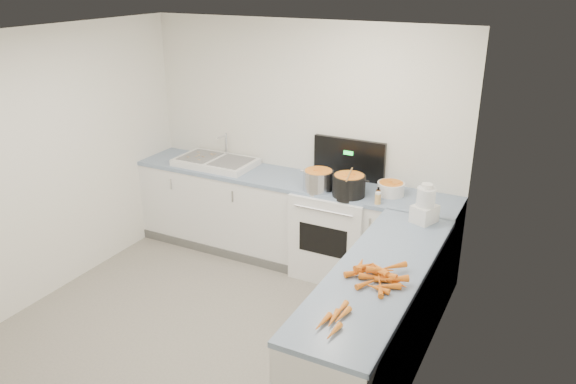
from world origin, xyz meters
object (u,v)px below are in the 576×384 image
at_px(black_pot, 349,186).
at_px(mixing_bowl, 391,189).
at_px(steel_pot, 318,181).
at_px(food_processor, 425,206).
at_px(extract_bottle, 378,195).
at_px(spice_jar, 378,199).
at_px(sink, 216,162).
at_px(stove, 336,230).

distance_m(black_pot, mixing_bowl, 0.41).
height_order(steel_pot, food_processor, food_processor).
bearing_deg(steel_pot, extract_bottle, 0.36).
xyz_separation_m(black_pot, food_processor, (0.79, -0.27, 0.06)).
relative_size(mixing_bowl, spice_jar, 2.67).
bearing_deg(sink, extract_bottle, -4.80).
bearing_deg(steel_pot, mixing_bowl, 16.79).
bearing_deg(spice_jar, sink, 172.92).
bearing_deg(mixing_bowl, sink, -178.93).
relative_size(sink, extract_bottle, 8.16).
bearing_deg(food_processor, sink, 169.76).
distance_m(steel_pot, spice_jar, 0.64).
bearing_deg(sink, black_pot, -5.92).
height_order(mixing_bowl, spice_jar, mixing_bowl).
distance_m(sink, food_processor, 2.46).
xyz_separation_m(steel_pot, food_processor, (1.11, -0.27, 0.06)).
relative_size(stove, steel_pot, 4.58).
bearing_deg(black_pot, stove, 139.08).
bearing_deg(extract_bottle, spice_jar, -72.43).
bearing_deg(mixing_bowl, spice_jar, -97.10).
bearing_deg(extract_bottle, sink, 175.20).
distance_m(stove, mixing_bowl, 0.75).
bearing_deg(extract_bottle, black_pot, -178.46).
relative_size(black_pot, spice_jar, 3.21).
relative_size(black_pot, extract_bottle, 2.96).
height_order(steel_pot, mixing_bowl, steel_pot).
xyz_separation_m(black_pot, extract_bottle, (0.29, 0.01, -0.04)).
xyz_separation_m(sink, spice_jar, (1.94, -0.24, 0.01)).
bearing_deg(black_pot, spice_jar, -12.92).
bearing_deg(stove, food_processor, -23.50).
bearing_deg(stove, spice_jar, -24.64).
xyz_separation_m(sink, mixing_bowl, (1.98, 0.04, 0.02)).
height_order(black_pot, spice_jar, black_pot).
xyz_separation_m(mixing_bowl, spice_jar, (-0.03, -0.28, -0.01)).
height_order(sink, spice_jar, sink).
height_order(steel_pot, spice_jar, steel_pot).
bearing_deg(sink, stove, -0.62).
relative_size(sink, black_pot, 2.75).
bearing_deg(sink, steel_pot, -7.18).
bearing_deg(food_processor, black_pot, 161.30).
distance_m(black_pot, extract_bottle, 0.29).
bearing_deg(mixing_bowl, steel_pot, -163.21).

